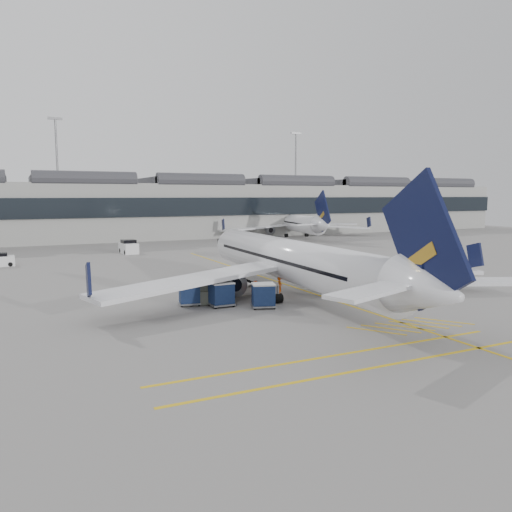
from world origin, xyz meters
name	(u,v)px	position (x,y,z in m)	size (l,w,h in m)	color
ground	(235,319)	(0.00, 0.00, 0.00)	(220.00, 220.00, 0.00)	gray
terminal	(92,208)	(0.00, 71.93, 6.14)	(200.00, 20.45, 12.40)	#9E9E99
light_masts	(74,169)	(-1.67, 86.00, 14.49)	(113.00, 0.60, 25.45)	slate
apron_markings	(288,285)	(10.00, 10.00, 0.01)	(0.25, 60.00, 0.01)	gold
airliner_main	(295,262)	(7.79, 4.92, 3.03)	(35.49, 38.83, 10.32)	silver
airliner_far	(294,223)	(39.84, 60.54, 2.85)	(32.97, 36.29, 9.70)	silver
belt_loader	(239,289)	(3.85, 7.89, 0.52)	(4.51, 2.20, 1.78)	beige
baggage_cart_a	(189,294)	(-1.53, 5.60, 0.94)	(1.87, 1.62, 1.75)	gray
baggage_cart_b	(263,295)	(3.39, 2.18, 1.04)	(2.21, 1.99, 1.94)	gray
baggage_cart_c	(227,287)	(2.56, 7.66, 0.85)	(1.59, 1.34, 1.59)	gray
baggage_cart_d	(221,293)	(0.63, 4.08, 1.05)	(1.89, 1.57, 1.96)	gray
ramp_agent_a	(280,286)	(6.83, 5.85, 0.82)	(0.60, 0.39, 1.65)	#FA5A0D
ramp_agent_b	(255,291)	(3.79, 4.53, 0.88)	(0.86, 0.67, 1.77)	#FF4A0D
pushback_tug	(202,295)	(-0.40, 5.65, 0.69)	(3.08, 2.29, 1.54)	#515448
safety_cone_nose	(244,268)	(10.20, 20.91, 0.23)	(0.33, 0.33, 0.46)	#F24C0A
safety_cone_engine	(335,282)	(14.33, 8.19, 0.25)	(0.36, 0.36, 0.50)	#F24C0A
service_van_left	(0,260)	(-15.79, 36.83, 0.75)	(3.36, 1.81, 1.68)	white
service_van_mid	(129,247)	(1.43, 43.91, 0.94)	(2.33, 4.21, 2.09)	white
service_van_right	(242,251)	(14.92, 32.12, 0.93)	(4.34, 2.73, 2.07)	white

